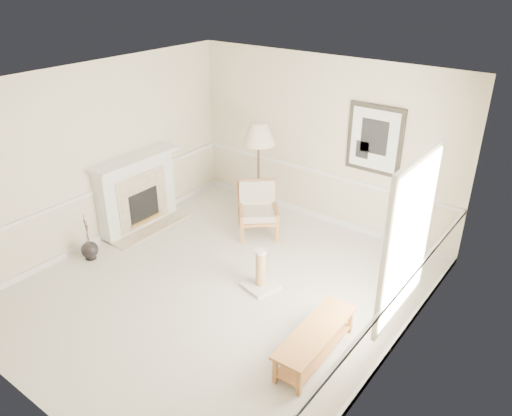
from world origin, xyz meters
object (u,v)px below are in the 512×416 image
Objects in this scene: floor_vase at (90,250)px; armchair at (258,206)px; bench at (316,339)px; scratching_post at (261,276)px; floor_lamp at (258,136)px.

floor_vase is 0.81× the size of armchair.
floor_vase is 3.95m from bench.
scratching_post is (1.03, -1.31, -0.28)m from armchair.
scratching_post is (2.61, 0.99, 0.05)m from floor_vase.
scratching_post is at bearing -52.32° from floor_lamp.
armchair is 1.69m from scratching_post.
floor_vase reaches higher than scratching_post.
armchair is 0.53× the size of floor_lamp.
armchair is at bearing 55.57° from floor_vase.
armchair is (1.57, 2.29, 0.33)m from floor_vase.
bench is at bearing -82.36° from armchair.
floor_vase is 0.58× the size of bench.
floor_lamp is (-0.21, 0.30, 1.12)m from armchair.
bench is at bearing 3.83° from floor_vase.
floor_vase is at bearing -176.17° from bench.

